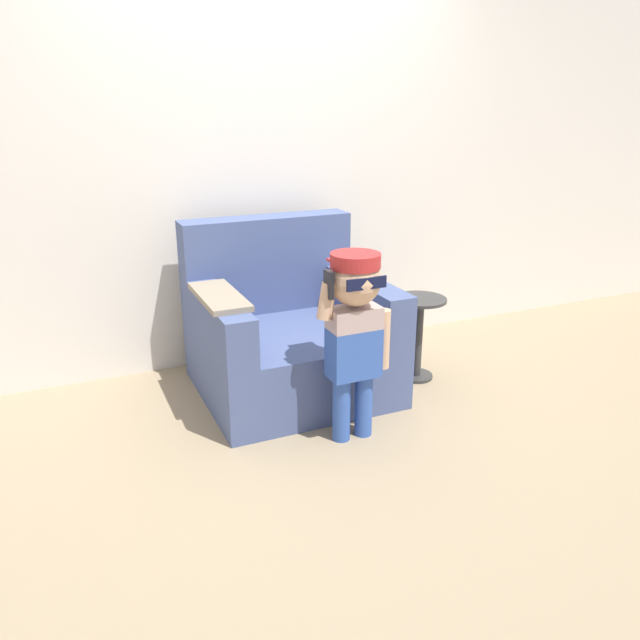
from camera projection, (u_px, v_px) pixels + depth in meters
name	position (u px, v px, depth m)	size (l,w,h in m)	color
ground_plane	(301.00, 386.00, 3.75)	(10.00, 10.00, 0.00)	#998466
wall_back	(261.00, 156.00, 3.86)	(10.00, 0.05, 2.60)	silver
armchair	(287.00, 334.00, 3.66)	(1.06, 0.99, 0.97)	#475684
person_child	(355.00, 318.00, 2.98)	(0.39, 0.29, 0.96)	#3356AD
side_table	(418.00, 330.00, 3.78)	(0.32, 0.32, 0.52)	#333333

